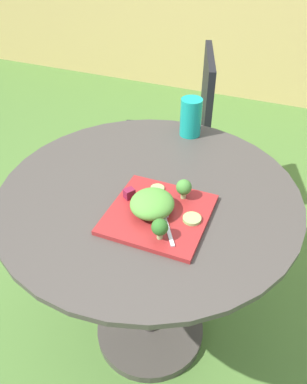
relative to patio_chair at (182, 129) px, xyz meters
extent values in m
plane|color=#4C7533|center=(0.15, -0.80, -0.53)|extent=(12.00, 12.00, 0.00)
cylinder|color=#423D38|center=(0.15, -0.80, 0.22)|extent=(0.91, 0.91, 0.02)
cylinder|color=#423D38|center=(0.15, -0.80, -0.14)|extent=(0.06, 0.06, 0.70)
cylinder|color=#423D38|center=(0.15, -0.80, -0.51)|extent=(0.44, 0.44, 0.04)
cube|color=black|center=(-0.09, -0.03, -0.09)|extent=(0.55, 0.55, 0.03)
cube|color=black|center=(0.10, 0.03, 0.15)|extent=(0.16, 0.41, 0.45)
cylinder|color=black|center=(-0.31, 0.09, -0.31)|extent=(0.02, 0.02, 0.43)
cylinder|color=black|center=(-0.20, -0.25, -0.31)|extent=(0.02, 0.02, 0.43)
cylinder|color=black|center=(0.03, 0.20, -0.31)|extent=(0.02, 0.02, 0.43)
cylinder|color=black|center=(0.14, -0.14, -0.31)|extent=(0.02, 0.02, 0.43)
cube|color=maroon|center=(0.22, -0.89, 0.24)|extent=(0.27, 0.27, 0.01)
cylinder|color=#149989|center=(0.16, -0.43, 0.30)|extent=(0.08, 0.08, 0.14)
cylinder|color=#118275|center=(0.16, -0.43, 0.28)|extent=(0.07, 0.07, 0.10)
cube|color=silver|center=(0.28, -0.96, 0.25)|extent=(0.07, 0.10, 0.00)
cube|color=silver|center=(0.23, -0.89, 0.25)|extent=(0.04, 0.05, 0.00)
ellipsoid|color=#519338|center=(0.21, -0.90, 0.28)|extent=(0.12, 0.13, 0.06)
cylinder|color=#99B770|center=(0.27, -0.81, 0.26)|extent=(0.02, 0.02, 0.02)
sphere|color=#427F33|center=(0.27, -0.81, 0.28)|extent=(0.04, 0.04, 0.04)
cylinder|color=#99B770|center=(0.26, -0.98, 0.26)|extent=(0.02, 0.02, 0.02)
sphere|color=#2D6623|center=(0.26, -0.98, 0.28)|extent=(0.04, 0.04, 0.04)
cylinder|color=#8EB766|center=(0.18, -0.80, 0.25)|extent=(0.04, 0.04, 0.01)
cylinder|color=#8EB766|center=(0.32, -0.89, 0.25)|extent=(0.05, 0.05, 0.01)
cube|color=maroon|center=(0.12, -0.86, 0.26)|extent=(0.04, 0.04, 0.03)
camera|label=1|loc=(0.51, -1.64, 0.95)|focal=36.00mm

